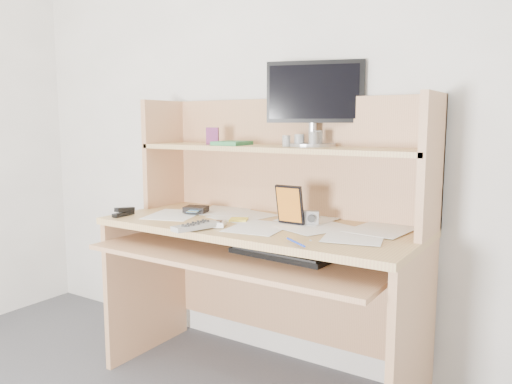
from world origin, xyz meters
The scene contains 19 objects.
back_wall centered at (0.00, 1.80, 1.25)m, with size 3.60×0.04×2.50m, color silver.
desk centered at (0.00, 1.56, 0.69)m, with size 1.40×0.70×1.30m.
paper_clutter centered at (0.00, 1.48, 0.75)m, with size 1.32×0.54×0.01m, color white.
keyboard centered at (0.17, 1.38, 0.66)m, with size 0.43×0.18×0.03m.
tv_remote centered at (-0.14, 1.22, 0.77)m, with size 0.06×0.20×0.02m, color #979792.
flip_phone centered at (-0.10, 1.33, 0.77)m, with size 0.04×0.08×0.02m, color silver.
stapler centered at (-0.63, 1.28, 0.77)m, with size 0.03×0.12×0.04m, color black.
wallet centered at (-0.39, 1.53, 0.77)m, with size 0.11×0.09×0.03m, color black.
sticky_note_pad centered at (-0.11, 1.48, 0.76)m, with size 0.08×0.08×0.01m, color yellow.
digital_camera centered at (0.20, 1.56, 0.78)m, with size 0.09×0.04×0.06m, color #A4A4A6.
game_case centered at (0.14, 1.51, 0.84)m, with size 0.12×0.01×0.17m, color black.
blue_pen centered at (0.32, 1.22, 0.76)m, with size 0.01×0.01×0.14m, color #1735B3.
card_box centered at (-0.34, 1.60, 1.12)m, with size 0.06×0.02×0.08m, color #A31518.
shelf_book centered at (-0.23, 1.60, 1.09)m, with size 0.13×0.18×0.02m, color #2F7746.
chip_stack_a centered at (0.06, 1.60, 1.11)m, with size 0.04×0.04×0.05m, color black.
chip_stack_b centered at (0.19, 1.66, 1.12)m, with size 0.04×0.04×0.07m, color white.
chip_stack_c centered at (0.11, 1.64, 1.11)m, with size 0.04×0.04×0.05m, color black.
chip_stack_d centered at (0.19, 1.62, 1.11)m, with size 0.04×0.04×0.07m, color silver.
monitor centered at (0.14, 1.71, 1.28)m, with size 0.42×0.22×0.38m.
Camera 1 is at (1.15, -0.32, 1.18)m, focal length 35.00 mm.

